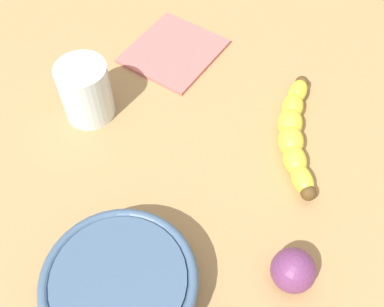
{
  "coord_description": "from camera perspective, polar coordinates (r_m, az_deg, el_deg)",
  "views": [
    {
      "loc": [
        31.12,
        0.84,
        53.75
      ],
      "look_at": [
        -3.12,
        -2.03,
        5.0
      ],
      "focal_mm": 43.05,
      "sensor_mm": 36.0,
      "label": 1
    }
  ],
  "objects": [
    {
      "name": "plum_fruit",
      "position": [
        0.53,
        12.43,
        -13.95
      ],
      "size": [
        5.0,
        5.0,
        5.0
      ],
      "primitive_type": "sphere",
      "color": "#6B3360",
      "rests_on": "wooden_tabletop"
    },
    {
      "name": "ceramic_bowl",
      "position": [
        0.51,
        -8.86,
        -15.8
      ],
      "size": [
        16.67,
        16.67,
        4.89
      ],
      "color": "#3D5675",
      "rests_on": "wooden_tabletop"
    },
    {
      "name": "wooden_tabletop",
      "position": [
        0.61,
        1.66,
        -4.43
      ],
      "size": [
        120.0,
        120.0,
        3.0
      ],
      "primitive_type": "cube",
      "color": "#AA804F",
      "rests_on": "ground"
    },
    {
      "name": "smoothie_glass",
      "position": [
        0.65,
        -12.99,
        7.38
      ],
      "size": [
        7.03,
        7.03,
        8.6
      ],
      "color": "silver",
      "rests_on": "wooden_tabletop"
    },
    {
      "name": "folded_napkin",
      "position": [
        0.75,
        -2.27,
        12.53
      ],
      "size": [
        18.45,
        17.95,
        0.6
      ],
      "primitive_type": "cube",
      "rotation": [
        0.0,
        0.0,
        -0.51
      ],
      "color": "#BC6660",
      "rests_on": "wooden_tabletop"
    },
    {
      "name": "banana",
      "position": [
        0.64,
        12.56,
        2.58
      ],
      "size": [
        20.69,
        5.18,
        3.41
      ],
      "rotation": [
        0.0,
        0.0,
        6.27
      ],
      "color": "yellow",
      "rests_on": "wooden_tabletop"
    }
  ]
}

